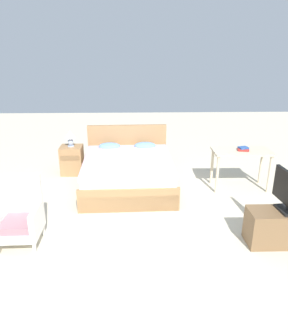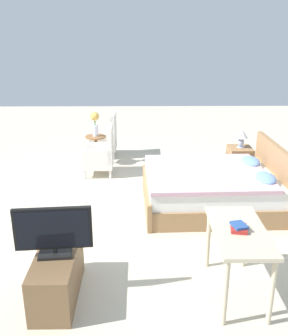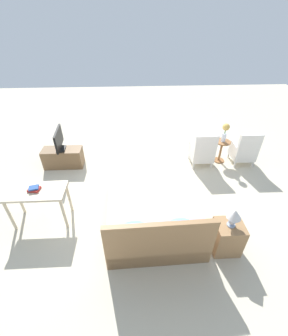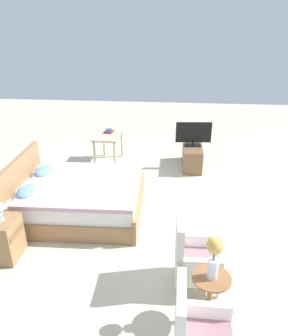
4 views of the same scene
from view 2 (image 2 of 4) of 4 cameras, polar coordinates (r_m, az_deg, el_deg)
ground_plane at (r=5.97m, az=0.19°, el=-5.99°), size 16.00×16.00×0.00m
bed at (r=6.04m, az=10.05°, el=-2.88°), size 1.69×2.04×0.96m
armchair_by_window_left at (r=8.28m, az=-5.57°, el=4.22°), size 0.55×0.55×0.92m
armchair_by_window_right at (r=7.26m, az=-6.24°, el=1.90°), size 0.55×0.55×0.92m
side_table at (r=7.79m, az=-6.98°, el=3.08°), size 0.40×0.40×0.59m
flower_vase at (r=7.66m, az=-7.14°, el=6.74°), size 0.17×0.17×0.48m
nightstand at (r=7.25m, az=13.64°, el=0.72°), size 0.44×0.41×0.58m
table_lamp at (r=7.10m, az=13.98°, el=4.57°), size 0.22×0.22×0.33m
tv_stand at (r=4.20m, az=-12.48°, el=-15.02°), size 0.96×0.40×0.49m
tv_flatscreen at (r=3.93m, az=-13.04°, el=-8.94°), size 0.23×0.75×0.51m
vanity_desk at (r=4.07m, az=13.59°, el=-10.01°), size 1.04×0.52×0.73m
book_stack at (r=3.99m, az=13.60°, el=-8.36°), size 0.21×0.18×0.07m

